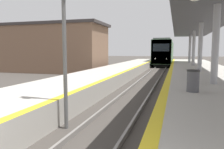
# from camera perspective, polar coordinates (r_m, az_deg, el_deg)

# --- Properties ---
(train) EXTENTS (2.77, 19.44, 4.26)m
(train) POSITION_cam_1_polar(r_m,az_deg,el_deg) (40.60, 13.56, 5.66)
(train) COLOR black
(train) RESTS_ON ground
(signal_near) EXTENTS (0.36, 0.31, 5.06)m
(signal_near) POSITION_cam_1_polar(r_m,az_deg,el_deg) (6.89, -12.53, 14.97)
(signal_near) COLOR #595959
(signal_near) RESTS_ON ground
(station_canopy) EXTENTS (4.12, 33.15, 3.83)m
(station_canopy) POSITION_cam_1_polar(r_m,az_deg,el_deg) (17.86, 22.31, 12.41)
(station_canopy) COLOR #99999E
(station_canopy) RESTS_ON platform_right
(trash_bin) EXTENTS (0.47, 0.47, 0.83)m
(trash_bin) POSITION_cam_1_polar(r_m,az_deg,el_deg) (8.74, 20.40, -1.55)
(trash_bin) COLOR #4C4C51
(trash_bin) RESTS_ON platform_right
(station_building) EXTENTS (12.78, 5.59, 5.50)m
(station_building) POSITION_cam_1_polar(r_m,az_deg,el_deg) (26.62, -15.43, 6.69)
(station_building) COLOR brown
(station_building) RESTS_ON ground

